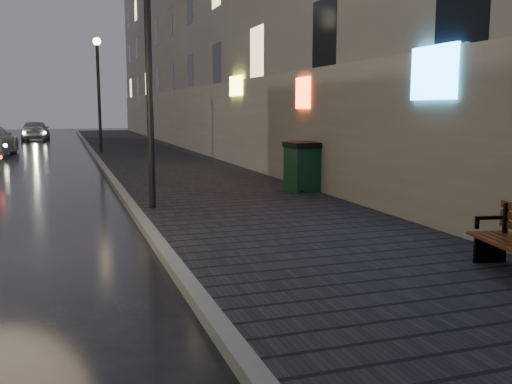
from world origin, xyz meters
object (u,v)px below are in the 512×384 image
at_px(lamp_far, 98,80).
at_px(trash_bin, 303,166).
at_px(lamp_near, 148,44).
at_px(car_far, 36,130).

bearing_deg(lamp_far, trash_bin, -75.02).
height_order(lamp_far, trash_bin, lamp_far).
height_order(lamp_near, trash_bin, lamp_near).
bearing_deg(car_far, lamp_far, 106.90).
xyz_separation_m(lamp_near, trash_bin, (3.95, 1.23, -2.72)).
height_order(trash_bin, car_far, car_far).
xyz_separation_m(lamp_near, car_far, (-3.42, 30.50, -2.79)).
distance_m(lamp_far, car_far, 15.16).
distance_m(trash_bin, car_far, 30.18).
bearing_deg(car_far, lamp_near, 100.03).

